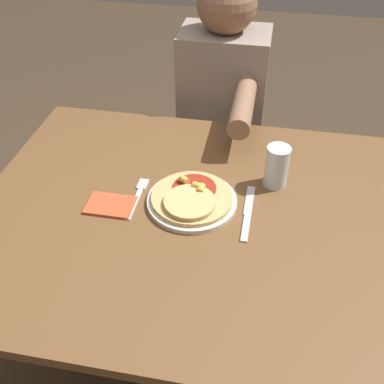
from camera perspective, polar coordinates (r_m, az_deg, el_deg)
ground_plane at (r=1.80m, az=0.75°, el=-20.55°), size 8.00×8.00×0.00m
dining_table at (r=1.28m, az=0.99°, el=-6.02°), size 1.23×0.94×0.75m
plate at (r=1.23m, az=0.00°, el=-1.18°), size 0.25×0.25×0.01m
pizza at (r=1.21m, az=-0.04°, el=-0.72°), size 0.22×0.22×0.04m
fork at (r=1.26m, az=-6.89°, el=-0.45°), size 0.03×0.18×0.00m
knife at (r=1.21m, az=7.08°, el=-2.72°), size 0.02×0.22×0.00m
drinking_glass at (r=1.28m, az=10.70°, el=3.20°), size 0.07×0.07×0.12m
napkin at (r=1.24m, az=-10.30°, el=-1.65°), size 0.13×0.09×0.01m
person_diner at (r=1.78m, az=3.86°, el=10.38°), size 0.32×0.52×1.19m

